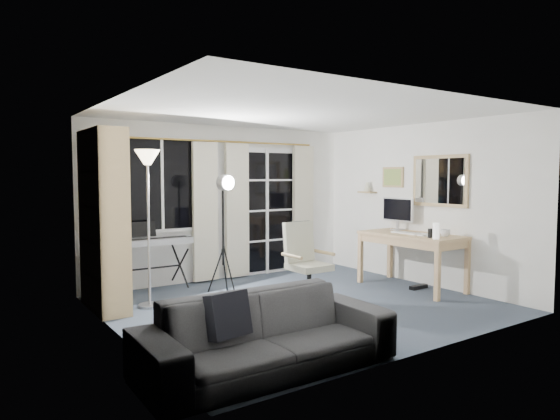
% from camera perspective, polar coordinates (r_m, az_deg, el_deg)
% --- Properties ---
extents(floor, '(4.50, 4.00, 0.02)m').
position_cam_1_polar(floor, '(6.41, 2.37, -10.85)').
color(floor, '#374450').
rests_on(floor, ground).
extents(window, '(1.20, 0.08, 1.40)m').
position_cam_1_polar(window, '(7.43, -13.41, 2.87)').
color(window, white).
rests_on(window, floor).
extents(french_door, '(1.32, 0.09, 2.11)m').
position_cam_1_polar(french_door, '(8.27, -1.63, -0.21)').
color(french_door, white).
rests_on(french_door, floor).
extents(curtains, '(3.60, 0.07, 2.13)m').
position_cam_1_polar(curtains, '(7.74, -6.80, -0.01)').
color(curtains, gold).
rests_on(curtains, floor).
extents(bookshelf, '(0.35, 1.01, 2.17)m').
position_cam_1_polar(bookshelf, '(6.34, -19.79, -1.67)').
color(bookshelf, tan).
rests_on(bookshelf, floor).
extents(torchiere_lamp, '(0.36, 0.36, 1.94)m').
position_cam_1_polar(torchiere_lamp, '(6.31, -14.88, 3.24)').
color(torchiere_lamp, '#B2B2B7').
rests_on(torchiere_lamp, floor).
extents(keyboard_piano, '(1.28, 0.63, 0.92)m').
position_cam_1_polar(keyboard_piano, '(7.11, -15.06, -3.67)').
color(keyboard_piano, black).
rests_on(keyboard_piano, floor).
extents(studio_light, '(0.35, 0.36, 1.67)m').
position_cam_1_polar(studio_light, '(6.91, -6.31, 1.57)').
color(studio_light, black).
rests_on(studio_light, floor).
extents(office_chair, '(0.69, 0.72, 1.04)m').
position_cam_1_polar(office_chair, '(6.34, 2.68, -5.26)').
color(office_chair, black).
rests_on(office_chair, floor).
extents(desk, '(0.77, 1.50, 0.79)m').
position_cam_1_polar(desk, '(7.43, 14.80, -3.38)').
color(desk, tan).
rests_on(desk, floor).
extents(monitor, '(0.19, 0.57, 0.50)m').
position_cam_1_polar(monitor, '(7.84, 13.31, -0.06)').
color(monitor, silver).
rests_on(monitor, desk).
extents(desk_clutter, '(0.46, 0.90, 1.00)m').
position_cam_1_polar(desk_clutter, '(7.24, 15.89, -4.18)').
color(desk_clutter, white).
rests_on(desk_clutter, desk).
extents(mug, '(0.13, 0.11, 0.13)m').
position_cam_1_polar(mug, '(7.18, 18.37, -2.40)').
color(mug, silver).
rests_on(mug, desk).
extents(wall_mirror, '(0.04, 0.94, 0.74)m').
position_cam_1_polar(wall_mirror, '(7.51, 17.78, 3.19)').
color(wall_mirror, tan).
rests_on(wall_mirror, floor).
extents(framed_print, '(0.03, 0.42, 0.32)m').
position_cam_1_polar(framed_print, '(8.10, 12.78, 3.68)').
color(framed_print, tan).
rests_on(framed_print, floor).
extents(wall_shelf, '(0.16, 0.30, 0.18)m').
position_cam_1_polar(wall_shelf, '(8.40, 9.94, 2.41)').
color(wall_shelf, tan).
rests_on(wall_shelf, floor).
extents(sofa, '(2.18, 0.67, 0.85)m').
position_cam_1_polar(sofa, '(4.24, -1.50, -12.56)').
color(sofa, '#272729').
rests_on(sofa, floor).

